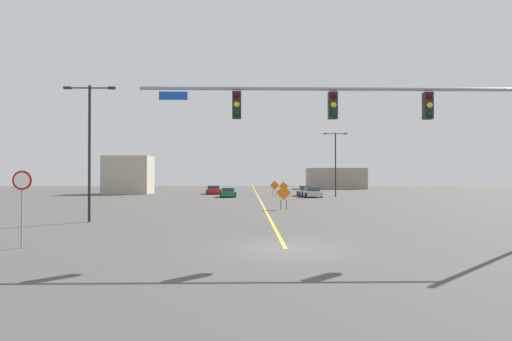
{
  "coord_description": "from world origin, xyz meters",
  "views": [
    {
      "loc": [
        -1.5,
        -16.64,
        2.84
      ],
      "look_at": [
        -0.52,
        29.31,
        3.33
      ],
      "focal_mm": 30.29,
      "sensor_mm": 36.0,
      "label": 1
    }
  ],
  "objects_px": {
    "stop_sign": "(22,194)",
    "street_lamp_mid_left": "(335,159)",
    "construction_sign_right_lane": "(284,194)",
    "car_white_approaching": "(305,191)",
    "street_lamp_mid_right": "(89,142)",
    "construction_sign_left_shoulder": "(284,187)",
    "car_silver_distant": "(312,192)",
    "construction_sign_left_lane": "(275,186)",
    "car_red_passing": "(214,190)",
    "car_green_near": "(228,192)",
    "traffic_signal_assembly": "(383,115)"
  },
  "relations": [
    {
      "from": "stop_sign",
      "to": "street_lamp_mid_left",
      "type": "relative_size",
      "value": 0.36
    },
    {
      "from": "construction_sign_right_lane",
      "to": "car_white_approaching",
      "type": "xyz_separation_m",
      "value": [
        4.91,
        23.14,
        -0.61
      ]
    },
    {
      "from": "street_lamp_mid_left",
      "to": "construction_sign_right_lane",
      "type": "height_order",
      "value": "street_lamp_mid_left"
    },
    {
      "from": "stop_sign",
      "to": "street_lamp_mid_right",
      "type": "relative_size",
      "value": 0.36
    },
    {
      "from": "stop_sign",
      "to": "street_lamp_mid_left",
      "type": "bearing_deg",
      "value": 62.43
    },
    {
      "from": "construction_sign_left_shoulder",
      "to": "car_silver_distant",
      "type": "xyz_separation_m",
      "value": [
        3.44,
        -1.68,
        -0.62
      ]
    },
    {
      "from": "construction_sign_left_lane",
      "to": "car_silver_distant",
      "type": "distance_m",
      "value": 6.22
    },
    {
      "from": "street_lamp_mid_right",
      "to": "car_red_passing",
      "type": "xyz_separation_m",
      "value": [
        4.63,
        38.32,
        -4.25
      ]
    },
    {
      "from": "street_lamp_mid_right",
      "to": "construction_sign_right_lane",
      "type": "bearing_deg",
      "value": 36.17
    },
    {
      "from": "street_lamp_mid_left",
      "to": "street_lamp_mid_right",
      "type": "height_order",
      "value": "street_lamp_mid_left"
    },
    {
      "from": "construction_sign_left_shoulder",
      "to": "car_green_near",
      "type": "xyz_separation_m",
      "value": [
        -7.28,
        -1.0,
        -0.65
      ]
    },
    {
      "from": "traffic_signal_assembly",
      "to": "construction_sign_left_shoulder",
      "type": "xyz_separation_m",
      "value": [
        -0.39,
        40.34,
        -3.92
      ]
    },
    {
      "from": "car_white_approaching",
      "to": "car_green_near",
      "type": "distance_m",
      "value": 10.72
    },
    {
      "from": "stop_sign",
      "to": "car_green_near",
      "type": "relative_size",
      "value": 0.72
    },
    {
      "from": "street_lamp_mid_right",
      "to": "car_green_near",
      "type": "bearing_deg",
      "value": 76.37
    },
    {
      "from": "car_red_passing",
      "to": "car_silver_distant",
      "type": "height_order",
      "value": "car_silver_distant"
    },
    {
      "from": "street_lamp_mid_right",
      "to": "car_red_passing",
      "type": "bearing_deg",
      "value": 83.11
    },
    {
      "from": "car_green_near",
      "to": "street_lamp_mid_left",
      "type": "bearing_deg",
      "value": -0.16
    },
    {
      "from": "stop_sign",
      "to": "car_red_passing",
      "type": "xyz_separation_m",
      "value": [
        3.83,
        47.71,
        -1.5
      ]
    },
    {
      "from": "stop_sign",
      "to": "car_red_passing",
      "type": "distance_m",
      "value": 47.89
    },
    {
      "from": "construction_sign_right_lane",
      "to": "construction_sign_left_shoulder",
      "type": "bearing_deg",
      "value": 85.08
    },
    {
      "from": "street_lamp_mid_left",
      "to": "construction_sign_left_shoulder",
      "type": "xyz_separation_m",
      "value": [
        -6.67,
        1.04,
        -3.67
      ]
    },
    {
      "from": "stop_sign",
      "to": "car_green_near",
      "type": "xyz_separation_m",
      "value": [
        6.38,
        38.96,
        -1.53
      ]
    },
    {
      "from": "traffic_signal_assembly",
      "to": "stop_sign",
      "type": "xyz_separation_m",
      "value": [
        -14.04,
        0.38,
        -3.04
      ]
    },
    {
      "from": "construction_sign_left_shoulder",
      "to": "car_white_approaching",
      "type": "relative_size",
      "value": 0.45
    },
    {
      "from": "construction_sign_right_lane",
      "to": "car_silver_distant",
      "type": "bearing_deg",
      "value": 74.98
    },
    {
      "from": "street_lamp_mid_right",
      "to": "construction_sign_left_shoulder",
      "type": "bearing_deg",
      "value": 64.71
    },
    {
      "from": "stop_sign",
      "to": "street_lamp_mid_right",
      "type": "height_order",
      "value": "street_lamp_mid_right"
    },
    {
      "from": "traffic_signal_assembly",
      "to": "car_red_passing",
      "type": "height_order",
      "value": "traffic_signal_assembly"
    },
    {
      "from": "stop_sign",
      "to": "car_white_approaching",
      "type": "relative_size",
      "value": 0.69
    },
    {
      "from": "construction_sign_left_shoulder",
      "to": "car_white_approaching",
      "type": "xyz_separation_m",
      "value": [
        3.07,
        1.78,
        -0.58
      ]
    },
    {
      "from": "traffic_signal_assembly",
      "to": "car_red_passing",
      "type": "xyz_separation_m",
      "value": [
        -10.21,
        48.09,
        -4.54
      ]
    },
    {
      "from": "traffic_signal_assembly",
      "to": "stop_sign",
      "type": "relative_size",
      "value": 4.97
    },
    {
      "from": "street_lamp_mid_left",
      "to": "car_green_near",
      "type": "relative_size",
      "value": 2.0
    },
    {
      "from": "street_lamp_mid_right",
      "to": "car_green_near",
      "type": "relative_size",
      "value": 1.99
    },
    {
      "from": "stop_sign",
      "to": "car_green_near",
      "type": "height_order",
      "value": "stop_sign"
    },
    {
      "from": "street_lamp_mid_right",
      "to": "car_silver_distant",
      "type": "xyz_separation_m",
      "value": [
        17.89,
        28.9,
        -4.25
      ]
    },
    {
      "from": "construction_sign_left_lane",
      "to": "car_red_passing",
      "type": "distance_m",
      "value": 10.2
    },
    {
      "from": "construction_sign_right_lane",
      "to": "car_green_near",
      "type": "height_order",
      "value": "construction_sign_right_lane"
    },
    {
      "from": "traffic_signal_assembly",
      "to": "car_white_approaching",
      "type": "relative_size",
      "value": 3.45
    },
    {
      "from": "construction_sign_left_shoulder",
      "to": "construction_sign_left_lane",
      "type": "relative_size",
      "value": 0.94
    },
    {
      "from": "construction_sign_right_lane",
      "to": "construction_sign_left_lane",
      "type": "xyz_separation_m",
      "value": [
        0.79,
        23.93,
        0.05
      ]
    },
    {
      "from": "stop_sign",
      "to": "car_green_near",
      "type": "distance_m",
      "value": 39.51
    },
    {
      "from": "stop_sign",
      "to": "car_white_approaching",
      "type": "xyz_separation_m",
      "value": [
        16.72,
        41.75,
        -1.46
      ]
    },
    {
      "from": "street_lamp_mid_right",
      "to": "construction_sign_left_lane",
      "type": "xyz_separation_m",
      "value": [
        13.4,
        33.15,
        -3.55
      ]
    },
    {
      "from": "street_lamp_mid_right",
      "to": "construction_sign_right_lane",
      "type": "height_order",
      "value": "street_lamp_mid_right"
    },
    {
      "from": "car_red_passing",
      "to": "car_green_near",
      "type": "xyz_separation_m",
      "value": [
        2.54,
        -8.75,
        -0.03
      ]
    },
    {
      "from": "construction_sign_left_shoulder",
      "to": "car_green_near",
      "type": "relative_size",
      "value": 0.47
    },
    {
      "from": "car_white_approaching",
      "to": "traffic_signal_assembly",
      "type": "bearing_deg",
      "value": -93.64
    },
    {
      "from": "street_lamp_mid_right",
      "to": "car_silver_distant",
      "type": "bearing_deg",
      "value": 58.24
    }
  ]
}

